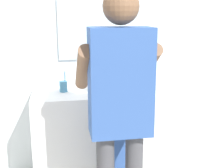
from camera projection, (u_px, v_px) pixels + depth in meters
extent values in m
cube|color=silver|center=(103.00, 36.00, 2.87)|extent=(4.40, 0.08, 2.70)
cube|color=silver|center=(104.00, 27.00, 2.80)|extent=(0.86, 0.02, 0.60)
cube|color=white|center=(109.00, 137.00, 2.77)|extent=(1.34, 0.54, 0.89)
cylinder|color=silver|center=(109.00, 85.00, 2.64)|extent=(0.36, 0.36, 0.11)
cylinder|color=#B1B1AD|center=(109.00, 84.00, 2.63)|extent=(0.29, 0.29, 0.09)
cylinder|color=#B7BABF|center=(105.00, 76.00, 2.85)|extent=(0.03, 0.03, 0.18)
cylinder|color=#B7BABF|center=(106.00, 69.00, 2.77)|extent=(0.02, 0.12, 0.02)
cylinder|color=#B7BABF|center=(98.00, 83.00, 2.85)|extent=(0.04, 0.04, 0.05)
cylinder|color=#B7BABF|center=(113.00, 82.00, 2.87)|extent=(0.04, 0.04, 0.05)
cylinder|color=#4C8EB2|center=(63.00, 86.00, 2.61)|extent=(0.07, 0.07, 0.09)
cylinder|color=blue|center=(65.00, 81.00, 2.60)|extent=(0.01, 0.04, 0.17)
cube|color=white|center=(65.00, 70.00, 2.58)|extent=(0.01, 0.02, 0.02)
cube|color=#33569E|center=(118.00, 149.00, 2.36)|extent=(0.18, 0.10, 0.32)
sphere|color=brown|center=(118.00, 123.00, 2.31)|extent=(0.10, 0.10, 0.10)
cylinder|color=brown|center=(104.00, 142.00, 2.42)|extent=(0.04, 0.22, 0.17)
cylinder|color=brown|center=(128.00, 140.00, 2.45)|extent=(0.04, 0.22, 0.17)
cube|color=#33569E|center=(120.00, 82.00, 1.90)|extent=(0.40, 0.22, 0.69)
sphere|color=brown|center=(121.00, 6.00, 1.79)|extent=(0.22, 0.22, 0.22)
cylinder|color=brown|center=(83.00, 69.00, 2.02)|extent=(0.10, 0.48, 0.38)
cylinder|color=brown|center=(146.00, 67.00, 2.09)|extent=(0.10, 0.48, 0.38)
cylinder|color=orange|center=(138.00, 86.00, 2.31)|extent=(0.01, 0.14, 0.03)
cube|color=white|center=(136.00, 82.00, 2.38)|extent=(0.01, 0.02, 0.02)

